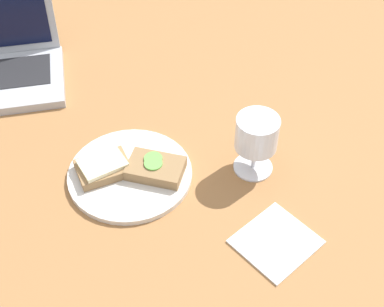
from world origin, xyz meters
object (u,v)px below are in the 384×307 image
object	(u,v)px
plate	(130,174)
sandwich_with_cheese	(103,167)
sandwich_with_cucumber	(156,168)
napkin	(276,242)
wine_glass	(257,136)

from	to	relation	value
plate	sandwich_with_cheese	distance (cm)	5.24
sandwich_with_cheese	sandwich_with_cucumber	xyz separation A→B (cm)	(9.58, -2.11, -0.07)
sandwich_with_cheese	sandwich_with_cucumber	size ratio (longest dim) A/B	0.88
sandwich_with_cheese	sandwich_with_cucumber	bearing A→B (deg)	-12.43
plate	napkin	world-z (taller)	plate
wine_glass	napkin	xyz separation A→B (cm)	(-0.93, -17.42, -8.15)
sandwich_with_cheese	napkin	world-z (taller)	sandwich_with_cheese
plate	sandwich_with_cucumber	xyz separation A→B (cm)	(4.78, -1.04, 1.74)
sandwich_with_cheese	plate	bearing A→B (deg)	-12.62
sandwich_with_cucumber	napkin	world-z (taller)	sandwich_with_cucumber
sandwich_with_cucumber	napkin	xyz separation A→B (cm)	(17.62, -18.91, -2.09)
sandwich_with_cheese	wine_glass	bearing A→B (deg)	-7.32
plate	sandwich_with_cheese	size ratio (longest dim) A/B	2.15
sandwich_with_cheese	sandwich_with_cucumber	distance (cm)	9.81
plate	wine_glass	distance (cm)	24.73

